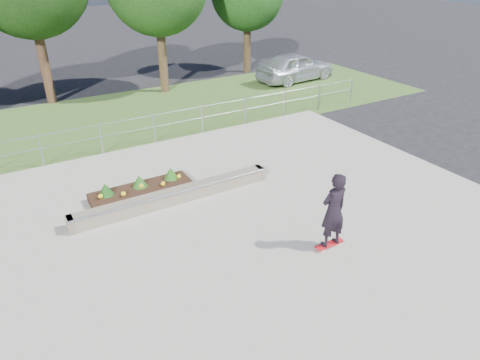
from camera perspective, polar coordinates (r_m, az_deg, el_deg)
name	(u,v)px	position (r m, az deg, el deg)	size (l,w,h in m)	color
ground	(264,245)	(10.83, 3.18, -8.62)	(120.00, 120.00, 0.00)	black
grass_verge	(128,117)	(19.90, -14.76, 8.09)	(30.00, 8.00, 0.02)	#365321
concrete_slab	(264,244)	(10.81, 3.18, -8.49)	(15.00, 15.00, 0.06)	gray
fence	(154,125)	(16.49, -11.40, 7.20)	(20.06, 0.06, 1.20)	gray
grind_ledge	(175,196)	(12.48, -8.63, -2.11)	(6.00, 0.44, 0.43)	#665C4B
planter_bed	(143,191)	(12.96, -12.87, -1.43)	(3.00, 1.20, 0.61)	black
skateboarder	(333,211)	(10.31, 12.36, -4.02)	(0.80, 0.47, 2.01)	silver
parked_car	(295,67)	(25.26, 7.41, 14.74)	(1.90, 4.72, 1.61)	#B7BBC2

